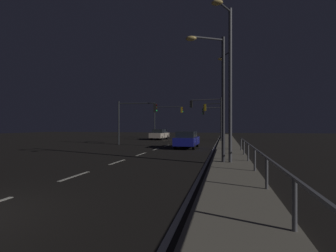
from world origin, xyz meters
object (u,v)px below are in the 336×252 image
car (187,139)px  car_oncoming (160,134)px  street_lamp_far_end (228,71)px  traffic_light_near_right (136,114)px  traffic_light_overhead_east (213,116)px  street_lamp_mid_block (217,85)px  street_lamp_median (229,90)px  traffic_light_mid_right (215,113)px  traffic_light_far_right (207,110)px  traffic_light_mid_left (167,115)px

car → car_oncoming: same height
street_lamp_far_end → traffic_light_near_right: bearing=128.3°
car → traffic_light_overhead_east: size_ratio=0.90×
car_oncoming → street_lamp_mid_block: 24.83m
street_lamp_median → traffic_light_overhead_east: bearing=97.9°
car → street_lamp_median: bearing=-11.5°
traffic_light_mid_right → street_lamp_mid_block: size_ratio=0.80×
traffic_light_mid_right → car_oncoming: bearing=172.7°
car_oncoming → traffic_light_far_right: (7.45, -3.12, 3.33)m
traffic_light_far_right → traffic_light_near_right: traffic_light_far_right is taller
car → street_lamp_median: 5.78m
car_oncoming → street_lamp_median: street_lamp_median is taller
traffic_light_mid_right → traffic_light_near_right: bearing=-130.6°
car → traffic_light_far_right: bearing=83.7°
traffic_light_near_right → traffic_light_mid_left: bearing=90.4°
traffic_light_far_right → traffic_light_mid_right: 2.25m
traffic_light_far_right → traffic_light_near_right: 10.40m
traffic_light_overhead_east → street_lamp_far_end: bearing=-85.4°
street_lamp_far_end → street_lamp_mid_block: bearing=173.8°
traffic_light_near_right → street_lamp_far_end: (9.69, -12.28, 1.50)m
traffic_light_overhead_east → traffic_light_far_right: 4.05m
traffic_light_overhead_east → traffic_light_near_right: bearing=-124.3°
traffic_light_overhead_east → traffic_light_mid_left: size_ratio=0.88×
traffic_light_overhead_east → street_lamp_mid_block: size_ratio=0.74×
traffic_light_mid_left → car: bearing=-70.8°
traffic_light_mid_right → street_lamp_median: 13.33m
car → traffic_light_mid_left: traffic_light_mid_left is taller
traffic_light_mid_left → street_lamp_mid_block: 28.66m
traffic_light_mid_right → street_lamp_median: size_ratio=0.64×
street_lamp_far_end → car: bearing=111.1°
traffic_light_overhead_east → street_lamp_median: size_ratio=0.58×
traffic_light_mid_left → street_lamp_far_end: size_ratio=0.69×
street_lamp_median → street_lamp_mid_block: street_lamp_median is taller
traffic_light_mid_left → street_lamp_far_end: street_lamp_far_end is taller
traffic_light_mid_left → street_lamp_median: size_ratio=0.66×
traffic_light_overhead_east → street_lamp_mid_block: (1.35, -23.61, 0.63)m
traffic_light_overhead_east → traffic_light_far_right: (-0.53, -3.97, 0.60)m
street_lamp_mid_block → traffic_light_far_right: bearing=95.5°
street_lamp_mid_block → car_oncoming: bearing=112.3°
traffic_light_mid_right → traffic_light_mid_left: bearing=146.5°
car → traffic_light_near_right: (-6.09, 2.92, 2.61)m
traffic_light_near_right → street_lamp_mid_block: street_lamp_mid_block is taller
traffic_light_far_right → street_lamp_far_end: size_ratio=0.70×
car_oncoming → traffic_light_mid_left: bearing=88.7°
traffic_light_near_right → traffic_light_mid_right: bearing=49.4°
traffic_light_overhead_east → traffic_light_far_right: traffic_light_far_right is taller
street_lamp_mid_block → traffic_light_near_right: bearing=126.7°
car → traffic_light_far_right: traffic_light_far_right is taller
car → traffic_light_mid_right: size_ratio=0.83×
car_oncoming → traffic_light_overhead_east: size_ratio=0.92×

